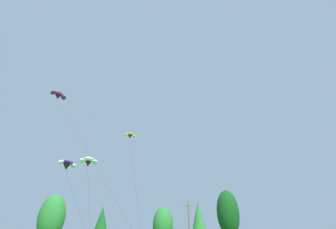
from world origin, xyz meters
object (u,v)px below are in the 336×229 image
object	(u,v)px
utility_pole	(189,226)
parafoil_kite_high_white	(88,162)
parafoil_kite_mid_magenta	(58,95)
parafoil_kite_far_purple	(67,164)
parafoil_kite_low_orange	(130,136)

from	to	relation	value
utility_pole	parafoil_kite_high_white	world-z (taller)	parafoil_kite_high_white
parafoil_kite_mid_magenta	parafoil_kite_far_purple	xyz separation A→B (m)	(3.12, -7.69, -14.05)
parafoil_kite_far_purple	parafoil_kite_high_white	bearing A→B (deg)	60.66
parafoil_kite_low_orange	utility_pole	bearing A→B (deg)	-14.54
parafoil_kite_high_white	parafoil_kite_low_orange	xyz separation A→B (m)	(8.65, 6.13, 8.55)
parafoil_kite_high_white	parafoil_kite_far_purple	bearing A→B (deg)	-119.34
parafoil_kite_high_white	parafoil_kite_far_purple	xyz separation A→B (m)	(-3.58, -6.36, -2.55)
parafoil_kite_mid_magenta	parafoil_kite_high_white	bearing A→B (deg)	-11.20
parafoil_kite_low_orange	parafoil_kite_mid_magenta	bearing A→B (deg)	-162.62
utility_pole	parafoil_kite_high_white	xyz separation A→B (m)	(-20.68, -3.01, 8.93)
parafoil_kite_low_orange	parafoil_kite_far_purple	bearing A→B (deg)	-134.40
parafoil_kite_mid_magenta	parafoil_kite_low_orange	world-z (taller)	parafoil_kite_mid_magenta
parafoil_kite_low_orange	parafoil_kite_high_white	bearing A→B (deg)	-144.69
utility_pole	parafoil_kite_high_white	size ratio (longest dim) A/B	0.54
parafoil_kite_mid_magenta	utility_pole	bearing A→B (deg)	3.52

